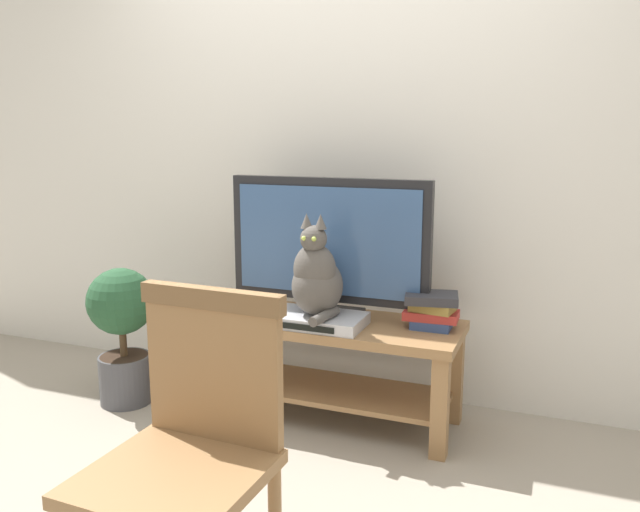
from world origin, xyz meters
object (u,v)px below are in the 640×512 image
at_px(wooden_chair, 192,433).
at_px(book_stack, 432,309).
at_px(potted_plant, 122,326).
at_px(tv_stand, 324,349).
at_px(tv, 328,244).
at_px(media_box, 317,320).
at_px(cat, 316,278).

relative_size(wooden_chair, book_stack, 3.57).
bearing_deg(potted_plant, wooden_chair, -44.49).
xyz_separation_m(tv_stand, tv, (0.00, 0.06, 0.49)).
distance_m(media_box, cat, 0.20).
height_order(tv_stand, wooden_chair, wooden_chair).
distance_m(tv, potted_plant, 1.13).
bearing_deg(media_box, book_stack, 16.84).
distance_m(tv_stand, cat, 0.39).
bearing_deg(book_stack, media_box, -163.16).
distance_m(wooden_chair, potted_plant, 1.55).
height_order(tv_stand, tv, tv).
bearing_deg(tv, cat, -87.40).
relative_size(media_box, book_stack, 1.65).
height_order(book_stack, potted_plant, potted_plant).
bearing_deg(tv_stand, potted_plant, -168.77).
distance_m(cat, book_stack, 0.53).
relative_size(tv_stand, tv, 1.32).
bearing_deg(book_stack, tv_stand, -174.49).
relative_size(tv_stand, wooden_chair, 1.39).
distance_m(wooden_chair, book_stack, 1.39).
height_order(cat, wooden_chair, cat).
height_order(tv_stand, potted_plant, potted_plant).
xyz_separation_m(book_stack, potted_plant, (-1.50, -0.25, -0.18)).
relative_size(book_stack, potted_plant, 0.37).
bearing_deg(tv, book_stack, -1.22).
height_order(tv_stand, book_stack, book_stack).
bearing_deg(book_stack, tv, 178.78).
relative_size(tv, wooden_chair, 1.05).
bearing_deg(cat, book_stack, 18.34).
xyz_separation_m(tv_stand, cat, (0.01, -0.11, 0.37)).
bearing_deg(tv_stand, media_box, -86.12).
bearing_deg(wooden_chair, potted_plant, 135.51).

